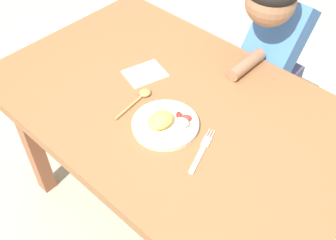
# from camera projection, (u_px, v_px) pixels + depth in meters

# --- Properties ---
(ground_plane) EXTENTS (8.00, 8.00, 0.00)m
(ground_plane) POSITION_uv_depth(u_px,v_px,m) (172.00, 211.00, 1.97)
(ground_plane) COLOR #B2AF9C
(dining_table) EXTENTS (1.35, 0.86, 0.74)m
(dining_table) POSITION_uv_depth(u_px,v_px,m) (173.00, 119.00, 1.50)
(dining_table) COLOR #915F39
(dining_table) RESTS_ON ground_plane
(plate) EXTENTS (0.23, 0.23, 0.06)m
(plate) POSITION_uv_depth(u_px,v_px,m) (165.00, 123.00, 1.34)
(plate) COLOR beige
(plate) RESTS_ON dining_table
(fork) EXTENTS (0.08, 0.19, 0.01)m
(fork) POSITION_uv_depth(u_px,v_px,m) (201.00, 152.00, 1.27)
(fork) COLOR silver
(fork) RESTS_ON dining_table
(spoon) EXTENTS (0.05, 0.19, 0.02)m
(spoon) POSITION_uv_depth(u_px,v_px,m) (140.00, 97.00, 1.44)
(spoon) COLOR #B8854D
(spoon) RESTS_ON dining_table
(person) EXTENTS (0.20, 0.44, 1.08)m
(person) POSITION_uv_depth(u_px,v_px,m) (269.00, 67.00, 1.74)
(person) COLOR #474666
(person) RESTS_ON ground_plane
(napkin) EXTENTS (0.16, 0.18, 0.00)m
(napkin) POSITION_uv_depth(u_px,v_px,m) (145.00, 74.00, 1.54)
(napkin) COLOR white
(napkin) RESTS_ON dining_table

